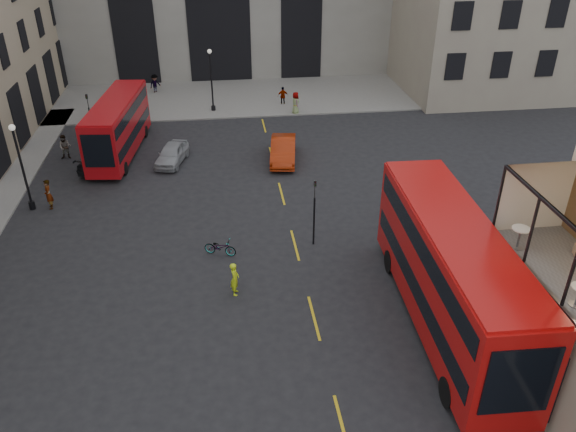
{
  "coord_description": "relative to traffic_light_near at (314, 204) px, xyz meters",
  "views": [
    {
      "loc": [
        -5.65,
        -13.03,
        16.36
      ],
      "look_at": [
        -2.64,
        9.99,
        3.0
      ],
      "focal_mm": 35.0,
      "sensor_mm": 36.0,
      "label": 1
    }
  ],
  "objects": [
    {
      "name": "ground",
      "position": [
        1.0,
        -12.0,
        -2.42
      ],
      "size": [
        140.0,
        140.0,
        0.0
      ],
      "primitive_type": "plane",
      "color": "black",
      "rests_on": "ground"
    },
    {
      "name": "pavement_far",
      "position": [
        -5.0,
        26.0,
        -2.36
      ],
      "size": [
        40.0,
        12.0,
        0.12
      ],
      "primitive_type": "cube",
      "color": "slate",
      "rests_on": "ground"
    },
    {
      "name": "traffic_light_near",
      "position": [
        0.0,
        0.0,
        0.0
      ],
      "size": [
        0.16,
        0.2,
        3.8
      ],
      "color": "black",
      "rests_on": "ground"
    },
    {
      "name": "traffic_light_far",
      "position": [
        -14.0,
        16.0,
        0.0
      ],
      "size": [
        0.16,
        0.2,
        3.8
      ],
      "color": "black",
      "rests_on": "ground"
    },
    {
      "name": "street_lamp_a",
      "position": [
        -16.0,
        6.0,
        -0.03
      ],
      "size": [
        0.36,
        0.36,
        5.33
      ],
      "color": "black",
      "rests_on": "ground"
    },
    {
      "name": "street_lamp_b",
      "position": [
        -5.0,
        22.0,
        -0.03
      ],
      "size": [
        0.36,
        0.36,
        5.33
      ],
      "color": "black",
      "rests_on": "ground"
    },
    {
      "name": "bus_near",
      "position": [
        4.5,
        -7.04,
        0.39
      ],
      "size": [
        3.32,
        12.66,
        5.02
      ],
      "color": "#AE0D0C",
      "rests_on": "ground"
    },
    {
      "name": "bus_far",
      "position": [
        -11.7,
        13.71,
        -0.17
      ],
      "size": [
        3.4,
        10.24,
        4.01
      ],
      "color": "#A40B10",
      "rests_on": "ground"
    },
    {
      "name": "car_a",
      "position": [
        -8.01,
        11.65,
        -1.75
      ],
      "size": [
        2.58,
        4.26,
        1.36
      ],
      "primitive_type": "imported",
      "rotation": [
        0.0,
        0.0,
        -0.26
      ],
      "color": "#95989C",
      "rests_on": "ground"
    },
    {
      "name": "car_b",
      "position": [
        -0.28,
        11.02,
        -1.63
      ],
      "size": [
        2.39,
        5.04,
        1.6
      ],
      "primitive_type": "imported",
      "rotation": [
        0.0,
        0.0,
        -0.15
      ],
      "color": "#A7290A",
      "rests_on": "ground"
    },
    {
      "name": "car_c",
      "position": [
        -12.42,
        11.51,
        -1.72
      ],
      "size": [
        3.8,
        5.26,
        1.41
      ],
      "primitive_type": "imported",
      "rotation": [
        0.0,
        0.0,
        2.72
      ],
      "color": "black",
      "rests_on": "ground"
    },
    {
      "name": "bicycle",
      "position": [
        -4.98,
        -0.37,
        -1.97
      ],
      "size": [
        1.82,
        1.18,
        0.9
      ],
      "primitive_type": "imported",
      "rotation": [
        0.0,
        0.0,
        1.2
      ],
      "color": "gray",
      "rests_on": "ground"
    },
    {
      "name": "cyclist",
      "position": [
        -4.37,
        -3.78,
        -1.58
      ],
      "size": [
        0.47,
        0.66,
        1.69
      ],
      "primitive_type": "imported",
      "rotation": [
        0.0,
        0.0,
        1.46
      ],
      "color": "#CBEC18",
      "rests_on": "ground"
    },
    {
      "name": "pedestrian_a",
      "position": [
        -15.47,
        13.36,
        -1.54
      ],
      "size": [
        0.86,
        0.67,
        1.76
      ],
      "primitive_type": "imported",
      "rotation": [
        0.0,
        0.0,
        -0.0
      ],
      "color": "gray",
      "rests_on": "ground"
    },
    {
      "name": "pedestrian_b",
      "position": [
        -10.3,
        27.8,
        -1.52
      ],
      "size": [
        1.31,
        1.28,
        1.8
      ],
      "primitive_type": "imported",
      "rotation": [
        0.0,
        0.0,
        0.75
      ],
      "color": "gray",
      "rests_on": "ground"
    },
    {
      "name": "pedestrian_c",
      "position": [
        1.17,
        22.91,
        -1.6
      ],
      "size": [
        0.97,
        0.41,
        1.65
      ],
      "primitive_type": "imported",
      "rotation": [
        0.0,
        0.0,
        3.15
      ],
      "color": "gray",
      "rests_on": "ground"
    },
    {
      "name": "pedestrian_d",
      "position": [
        1.94,
        20.45,
        -1.47
      ],
      "size": [
        0.76,
        1.02,
        1.91
      ],
      "primitive_type": "imported",
      "rotation": [
        0.0,
        0.0,
        1.74
      ],
      "color": "gray",
      "rests_on": "ground"
    },
    {
      "name": "pedestrian_e",
      "position": [
        -14.92,
        5.96,
        -1.5
      ],
      "size": [
        0.61,
        0.77,
        1.84
      ],
      "primitive_type": "imported",
      "rotation": [
        0.0,
        0.0,
        4.99
      ],
      "color": "gray",
      "rests_on": "ground"
    },
    {
      "name": "cafe_table_far",
      "position": [
        6.39,
        -8.29,
        2.74
      ],
      "size": [
        0.69,
        0.69,
        0.86
      ],
      "color": "white",
      "rests_on": "cafe_floor"
    }
  ]
}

